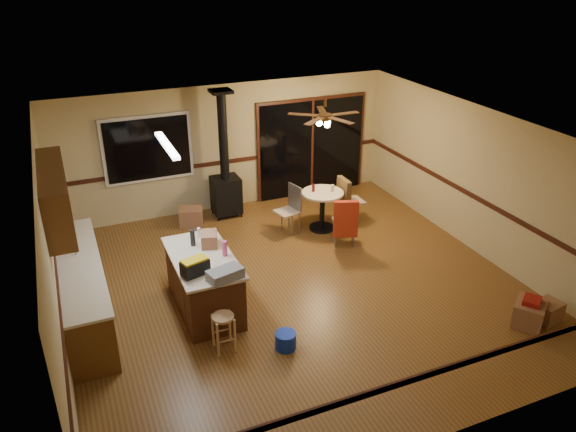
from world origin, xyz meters
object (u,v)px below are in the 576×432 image
chair_left (291,204)px  chair_right (345,196)px  blue_bucket (286,341)px  dining_table (322,204)px  kitchen_island (204,283)px  wood_stove (225,182)px  toolbox_black (195,268)px  bar_stool (224,332)px  box_corner_b (547,311)px  toolbox_grey (225,274)px  box_under_window (191,217)px  box_corner_a (529,313)px  chair_near (346,219)px

chair_left → chair_right: 1.12m
blue_bucket → dining_table: 3.74m
kitchen_island → wood_stove: (1.30, 3.05, 0.28)m
toolbox_black → bar_stool: size_ratio=0.70×
bar_stool → box_corner_b: size_ratio=1.45×
toolbox_grey → toolbox_black: size_ratio=1.26×
wood_stove → bar_stool: (-1.32, -4.10, -0.46)m
bar_stool → dining_table: (2.85, 2.78, 0.25)m
wood_stove → dining_table: size_ratio=3.14×
bar_stool → blue_bucket: bearing=-21.8°
toolbox_black → toolbox_grey: bearing=-39.3°
blue_bucket → box_under_window: size_ratio=0.65×
bar_stool → box_corner_a: bar_stool is taller
box_under_window → toolbox_grey: bearing=-96.0°
box_under_window → chair_right: bearing=-21.3°
dining_table → chair_near: (0.04, -0.87, 0.07)m
wood_stove → bar_stool: 4.33m
box_corner_a → box_under_window: bearing=126.0°
chair_near → box_corner_b: size_ratio=1.86×
blue_bucket → chair_left: size_ratio=0.57×
toolbox_black → chair_right: (3.56, 2.22, -0.41)m
blue_bucket → box_under_window: 4.25m
dining_table → chair_right: chair_right is taller
toolbox_grey → box_corner_a: bearing=-20.5°
blue_bucket → chair_near: 3.10m
toolbox_grey → blue_bucket: size_ratio=1.64×
blue_bucket → toolbox_grey: bearing=134.1°
wood_stove → box_corner_a: bearing=-61.0°
wood_stove → dining_table: 2.03m
wood_stove → box_corner_a: (2.94, -5.30, -0.55)m
toolbox_black → blue_bucket: (0.97, -0.92, -0.88)m
blue_bucket → chair_right: (2.59, 3.14, 0.47)m
toolbox_grey → bar_stool: size_ratio=0.88×
wood_stove → box_corner_a: size_ratio=5.21×
kitchen_island → toolbox_grey: toolbox_grey is taller
wood_stove → dining_table: bearing=-40.9°
dining_table → box_under_window: size_ratio=1.78×
toolbox_grey → box_under_window: (0.38, 3.60, -0.79)m
kitchen_island → chair_right: (3.35, 1.78, 0.14)m
chair_left → box_corner_a: size_ratio=1.07×
chair_right → bar_stool: bearing=-140.0°
chair_near → box_corner_b: 3.60m
wood_stove → box_under_window: (-0.79, -0.17, -0.55)m
toolbox_grey → chair_near: size_ratio=0.69×
dining_table → box_corner_b: size_ratio=2.13×
kitchen_island → toolbox_grey: size_ratio=3.49×
chair_near → box_under_window: 3.14m
bar_stool → dining_table: bearing=44.2°
bar_stool → dining_table: size_ratio=0.68×
wood_stove → toolbox_grey: 3.95m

